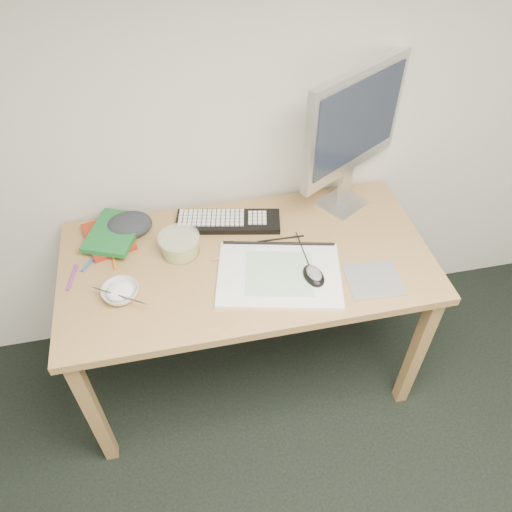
{
  "coord_description": "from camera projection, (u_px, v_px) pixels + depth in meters",
  "views": [
    {
      "loc": [
        -0.44,
        0.12,
        2.1
      ],
      "look_at": [
        -0.19,
        1.36,
        0.83
      ],
      "focal_mm": 35.0,
      "sensor_mm": 36.0,
      "label": 1
    }
  ],
  "objects": [
    {
      "name": "desk",
      "position": [
        247.0,
        273.0,
        1.95
      ],
      "size": [
        1.4,
        0.7,
        0.75
      ],
      "color": "#A3764B",
      "rests_on": "ground"
    },
    {
      "name": "mousepad",
      "position": [
        373.0,
        280.0,
        1.81
      ],
      "size": [
        0.2,
        0.19,
        0.0
      ],
      "primitive_type": "cube",
      "rotation": [
        0.0,
        0.0,
        -0.06
      ],
      "color": "slate",
      "rests_on": "desk"
    },
    {
      "name": "sketchpad",
      "position": [
        279.0,
        274.0,
        1.82
      ],
      "size": [
        0.51,
        0.41,
        0.01
      ],
      "primitive_type": "cube",
      "rotation": [
        0.0,
        0.0,
        -0.23
      ],
      "color": "silver",
      "rests_on": "desk"
    },
    {
      "name": "keyboard",
      "position": [
        228.0,
        222.0,
        2.02
      ],
      "size": [
        0.44,
        0.21,
        0.02
      ],
      "primitive_type": "cube",
      "rotation": [
        0.0,
        0.0,
        -0.2
      ],
      "color": "black",
      "rests_on": "desk"
    },
    {
      "name": "monitor",
      "position": [
        354.0,
        126.0,
        1.86
      ],
      "size": [
        0.46,
        0.3,
        0.6
      ],
      "rotation": [
        0.0,
        0.0,
        0.54
      ],
      "color": "silver",
      "rests_on": "desk"
    },
    {
      "name": "mouse",
      "position": [
        314.0,
        273.0,
        1.79
      ],
      "size": [
        0.09,
        0.12,
        0.04
      ],
      "primitive_type": "ellipsoid",
      "rotation": [
        0.0,
        0.0,
        0.16
      ],
      "color": "black",
      "rests_on": "sketchpad"
    },
    {
      "name": "rice_bowl",
      "position": [
        121.0,
        293.0,
        1.74
      ],
      "size": [
        0.15,
        0.15,
        0.04
      ],
      "primitive_type": "imported",
      "rotation": [
        0.0,
        0.0,
        0.22
      ],
      "color": "silver",
      "rests_on": "desk"
    },
    {
      "name": "chopsticks",
      "position": [
        119.0,
        296.0,
        1.71
      ],
      "size": [
        0.19,
        0.13,
        0.02
      ],
      "primitive_type": "cylinder",
      "rotation": [
        0.0,
        1.57,
        -0.57
      ],
      "color": "#B3B3B5",
      "rests_on": "rice_bowl"
    },
    {
      "name": "fruit_tub",
      "position": [
        180.0,
        244.0,
        1.89
      ],
      "size": [
        0.17,
        0.17,
        0.08
      ],
      "primitive_type": "cylinder",
      "rotation": [
        0.0,
        0.0,
        -0.07
      ],
      "color": "#D0D44B",
      "rests_on": "desk"
    },
    {
      "name": "book_red",
      "position": [
        108.0,
        237.0,
        1.96
      ],
      "size": [
        0.22,
        0.26,
        0.02
      ],
      "primitive_type": "cube",
      "rotation": [
        0.0,
        0.0,
        0.27
      ],
      "color": "maroon",
      "rests_on": "desk"
    },
    {
      "name": "book_green",
      "position": [
        114.0,
        232.0,
        1.95
      ],
      "size": [
        0.26,
        0.29,
        0.02
      ],
      "primitive_type": "cube",
      "rotation": [
        0.0,
        0.0,
        -0.39
      ],
      "color": "#19662C",
      "rests_on": "book_red"
    },
    {
      "name": "cloth_lump",
      "position": [
        129.0,
        225.0,
        1.98
      ],
      "size": [
        0.16,
        0.14,
        0.06
      ],
      "primitive_type": "ellipsoid",
      "rotation": [
        0.0,
        0.0,
        -0.09
      ],
      "color": "#2A2C33",
      "rests_on": "desk"
    },
    {
      "name": "pencil_pink",
      "position": [
        238.0,
        255.0,
        1.9
      ],
      "size": [
        0.2,
        0.02,
        0.01
      ],
      "primitive_type": "cylinder",
      "rotation": [
        0.0,
        1.57,
        0.04
      ],
      "color": "#CA658F",
      "rests_on": "desk"
    },
    {
      "name": "pencil_tan",
      "position": [
        248.0,
        247.0,
        1.93
      ],
      "size": [
        0.12,
        0.13,
        0.01
      ],
      "primitive_type": "cylinder",
      "rotation": [
        0.0,
        1.57,
        -0.81
      ],
      "color": "tan",
      "rests_on": "desk"
    },
    {
      "name": "pencil_black",
      "position": [
        281.0,
        239.0,
        1.96
      ],
      "size": [
        0.19,
        0.01,
        0.01
      ],
      "primitive_type": "cylinder",
      "rotation": [
        0.0,
        1.57,
        -0.02
      ],
      "color": "black",
      "rests_on": "desk"
    },
    {
      "name": "marker_blue",
      "position": [
        92.0,
        261.0,
        1.87
      ],
      "size": [
        0.08,
        0.1,
        0.01
      ],
      "primitive_type": "cylinder",
      "rotation": [
        0.0,
        1.57,
        0.94
      ],
      "color": "#214FB3",
      "rests_on": "desk"
    },
    {
      "name": "marker_orange",
      "position": [
        113.0,
        257.0,
        1.89
      ],
      "size": [
        0.03,
        0.13,
        0.01
      ],
      "primitive_type": "cylinder",
      "rotation": [
        0.0,
        1.57,
        1.67
      ],
      "color": "orange",
      "rests_on": "desk"
    },
    {
      "name": "marker_purple",
      "position": [
        72.0,
        277.0,
        1.82
      ],
      "size": [
        0.04,
        0.12,
        0.01
      ],
      "primitive_type": "cylinder",
      "rotation": [
        0.0,
        1.57,
        1.36
      ],
      "color": "purple",
      "rests_on": "desk"
    }
  ]
}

